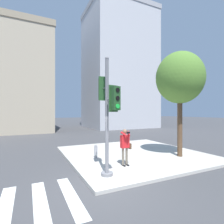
% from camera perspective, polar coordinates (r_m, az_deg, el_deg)
% --- Properties ---
extents(ground_plane, '(160.00, 160.00, 0.00)m').
position_cam_1_polar(ground_plane, '(6.76, -2.72, -23.28)').
color(ground_plane, '#424244').
extents(sidewalk_corner, '(8.00, 8.00, 0.13)m').
position_cam_1_polar(sidewalk_corner, '(11.27, 6.97, -13.40)').
color(sidewalk_corner, '#BCB7AD').
rests_on(sidewalk_corner, ground_plane).
extents(traffic_signal_pole, '(0.54, 1.43, 4.78)m').
position_cam_1_polar(traffic_signal_pole, '(7.03, -1.38, 1.20)').
color(traffic_signal_pole, slate).
rests_on(traffic_signal_pole, sidewalk_corner).
extents(person_photographer, '(0.58, 0.54, 1.73)m').
position_cam_1_polar(person_photographer, '(8.48, 4.34, -10.23)').
color(person_photographer, black).
rests_on(person_photographer, sidewalk_corner).
extents(street_tree, '(2.71, 2.71, 6.02)m').
position_cam_1_polar(street_tree, '(10.97, 21.26, 10.23)').
color(street_tree, brown).
rests_on(street_tree, sidewalk_corner).
extents(fire_hydrant, '(0.18, 0.24, 0.75)m').
position_cam_1_polar(fire_hydrant, '(10.00, -5.31, -12.57)').
color(fire_hydrant, '#99999E').
rests_on(fire_hydrant, sidewalk_corner).
extents(building_right, '(11.29, 9.90, 20.95)m').
position_cam_1_polar(building_right, '(32.43, 2.17, 13.93)').
color(building_right, '#BCBCC1').
rests_on(building_right, ground_plane).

